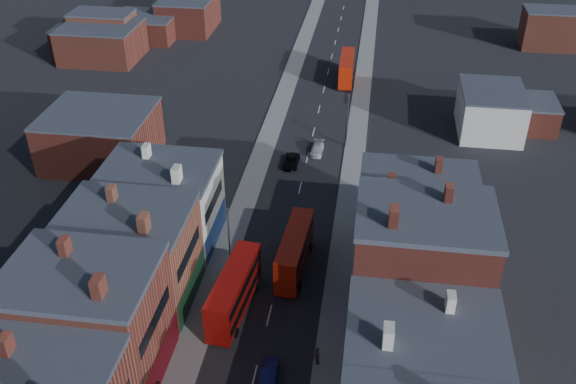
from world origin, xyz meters
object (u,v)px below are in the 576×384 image
(bus_0, at_px, (234,291))
(car_2, at_px, (291,161))
(car_1, at_px, (269,376))
(car_3, at_px, (317,149))
(bus_2, at_px, (347,68))
(ped_3, at_px, (317,356))
(bus_1, at_px, (295,250))

(bus_0, distance_m, car_2, 29.43)
(bus_0, bearing_deg, car_1, -54.42)
(bus_0, relative_size, car_3, 2.67)
(bus_2, bearing_deg, car_3, -95.93)
(bus_2, distance_m, car_1, 68.73)
(car_3, bearing_deg, bus_2, 87.44)
(car_2, relative_size, ped_3, 2.27)
(car_3, bearing_deg, car_2, -126.02)
(bus_2, relative_size, car_3, 2.51)
(bus_2, relative_size, ped_3, 5.28)
(bus_1, bearing_deg, car_1, -87.10)
(bus_0, relative_size, car_1, 2.63)
(car_1, relative_size, car_3, 1.02)
(bus_2, bearing_deg, bus_1, -93.21)
(car_1, relative_size, car_2, 0.95)
(bus_0, xyz_separation_m, car_1, (4.85, -8.43, -1.81))
(bus_1, bearing_deg, bus_2, 91.29)
(ped_3, bearing_deg, bus_0, 37.16)
(car_1, xyz_separation_m, car_2, (-3.33, 37.76, -0.07))
(bus_2, height_order, car_1, bus_2)
(bus_1, xyz_separation_m, car_3, (-0.30, 26.01, -1.83))
(car_2, bearing_deg, bus_1, -80.29)
(bus_1, height_order, car_2, bus_1)
(bus_0, bearing_deg, bus_1, 61.44)
(bus_0, distance_m, car_3, 33.74)
(bus_2, bearing_deg, ped_3, -89.45)
(bus_0, height_order, bus_2, bus_0)
(bus_1, xyz_separation_m, car_1, (-0.15, -15.78, -1.74))
(car_1, bearing_deg, bus_2, 87.11)
(bus_0, height_order, car_1, bus_0)
(car_1, height_order, ped_3, ped_3)
(car_3, relative_size, ped_3, 2.11)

